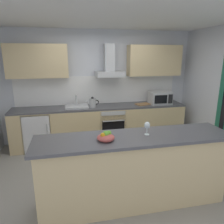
% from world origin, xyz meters
% --- Properties ---
extents(ground, '(5.49, 4.51, 0.02)m').
position_xyz_m(ground, '(0.00, 0.00, -0.01)').
color(ground, gray).
extents(ceiling, '(5.49, 4.51, 0.02)m').
position_xyz_m(ceiling, '(0.00, 0.00, 2.61)').
color(ceiling, white).
extents(wall_back, '(5.49, 0.12, 2.60)m').
position_xyz_m(wall_back, '(0.00, 1.81, 1.30)').
color(wall_back, silver).
rests_on(wall_back, ground).
extents(backsplash_tile, '(3.81, 0.02, 0.66)m').
position_xyz_m(backsplash_tile, '(0.00, 1.74, 1.23)').
color(backsplash_tile, white).
extents(counter_back, '(3.95, 0.60, 0.90)m').
position_xyz_m(counter_back, '(0.00, 1.43, 0.45)').
color(counter_back, '#D1B784').
rests_on(counter_back, ground).
extents(counter_island, '(2.61, 0.64, 1.01)m').
position_xyz_m(counter_island, '(0.10, -0.77, 0.51)').
color(counter_island, '#D1B784').
rests_on(counter_island, ground).
extents(upper_cabinets, '(3.90, 0.32, 0.70)m').
position_xyz_m(upper_cabinets, '(0.00, 1.58, 1.91)').
color(upper_cabinets, '#D1B784').
extents(oven, '(0.60, 0.62, 0.80)m').
position_xyz_m(oven, '(0.23, 1.41, 0.46)').
color(oven, slate).
rests_on(oven, ground).
extents(refrigerator, '(0.58, 0.60, 0.85)m').
position_xyz_m(refrigerator, '(-1.41, 1.40, 0.43)').
color(refrigerator, white).
rests_on(refrigerator, ground).
extents(microwave, '(0.50, 0.38, 0.30)m').
position_xyz_m(microwave, '(1.43, 1.38, 1.05)').
color(microwave, '#B7BABC').
rests_on(microwave, counter_back).
extents(sink, '(0.50, 0.40, 0.26)m').
position_xyz_m(sink, '(-0.54, 1.42, 0.93)').
color(sink, silver).
rests_on(sink, counter_back).
extents(kettle, '(0.29, 0.15, 0.24)m').
position_xyz_m(kettle, '(-0.19, 1.37, 1.01)').
color(kettle, '#B7BABC').
rests_on(kettle, counter_back).
extents(range_hood, '(0.62, 0.45, 0.72)m').
position_xyz_m(range_hood, '(0.23, 1.54, 1.79)').
color(range_hood, '#B7BABC').
extents(wine_glass, '(0.08, 0.08, 0.18)m').
position_xyz_m(wine_glass, '(0.28, -0.74, 1.13)').
color(wine_glass, silver).
rests_on(wine_glass, counter_island).
extents(fruit_bowl, '(0.22, 0.22, 0.13)m').
position_xyz_m(fruit_bowl, '(-0.29, -0.82, 1.05)').
color(fruit_bowl, '#B24C47').
rests_on(fruit_bowl, counter_island).
extents(chopping_board, '(0.39, 0.31, 0.02)m').
position_xyz_m(chopping_board, '(1.01, 1.38, 0.91)').
color(chopping_board, '#9E7247').
rests_on(chopping_board, counter_back).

